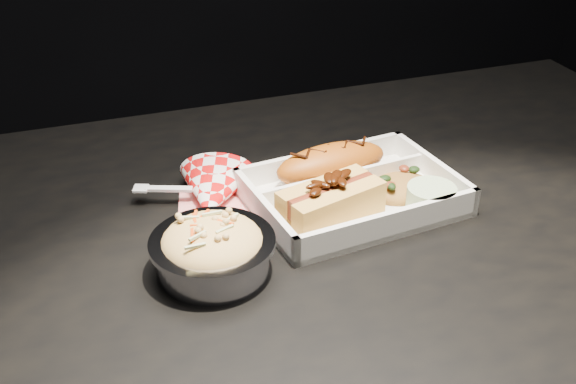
# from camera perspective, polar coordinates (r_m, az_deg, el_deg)

# --- Properties ---
(dining_table) EXTENTS (1.20, 0.80, 0.75)m
(dining_table) POSITION_cam_1_polar(r_m,az_deg,el_deg) (0.92, 3.97, -7.28)
(dining_table) COLOR black
(dining_table) RESTS_ON ground
(food_tray) EXTENTS (0.27, 0.21, 0.04)m
(food_tray) POSITION_cam_1_polar(r_m,az_deg,el_deg) (0.91, 5.06, -0.38)
(food_tray) COLOR white
(food_tray) RESTS_ON dining_table
(fried_pastry) EXTENTS (0.16, 0.08, 0.05)m
(fried_pastry) POSITION_cam_1_polar(r_m,az_deg,el_deg) (0.94, 3.44, 2.30)
(fried_pastry) COLOR #A24C10
(fried_pastry) RESTS_ON food_tray
(hotdog) EXTENTS (0.14, 0.09, 0.06)m
(hotdog) POSITION_cam_1_polar(r_m,az_deg,el_deg) (0.86, 3.42, -0.57)
(hotdog) COLOR #E3A94D
(hotdog) RESTS_ON food_tray
(fried_rice_mound) EXTENTS (0.09, 0.08, 0.03)m
(fried_rice_mound) POSITION_cam_1_polar(r_m,az_deg,el_deg) (0.93, 8.95, 0.88)
(fried_rice_mound) COLOR #A97131
(fried_rice_mound) RESTS_ON food_tray
(cupcake_liner) EXTENTS (0.06, 0.06, 0.03)m
(cupcake_liner) POSITION_cam_1_polar(r_m,az_deg,el_deg) (0.90, 11.23, -0.47)
(cupcake_liner) COLOR #B0CB99
(cupcake_liner) RESTS_ON food_tray
(foil_coleslaw_cup) EXTENTS (0.14, 0.14, 0.07)m
(foil_coleslaw_cup) POSITION_cam_1_polar(r_m,az_deg,el_deg) (0.78, -5.98, -4.43)
(foil_coleslaw_cup) COLOR silver
(foil_coleslaw_cup) RESTS_ON dining_table
(napkin_fork) EXTENTS (0.17, 0.14, 0.10)m
(napkin_fork) POSITION_cam_1_polar(r_m,az_deg,el_deg) (0.91, -5.97, -0.02)
(napkin_fork) COLOR red
(napkin_fork) RESTS_ON dining_table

